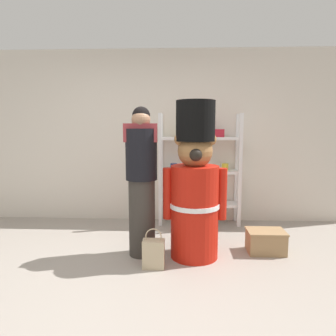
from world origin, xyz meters
TOP-DOWN VIEW (x-y plane):
  - ground_plane at (0.00, 0.00)m, footprint 6.40×6.40m
  - back_wall at (0.00, 2.20)m, footprint 6.40×0.12m
  - merchandise_shelf at (0.75, 1.98)m, footprint 1.20×0.35m
  - teddy_bear_guard at (0.63, 0.73)m, footprint 0.70×0.55m
  - person_shopper at (0.04, 0.76)m, footprint 0.36×0.35m
  - shopping_bag at (0.20, 0.43)m, footprint 0.22×0.14m
  - display_crate at (1.46, 0.88)m, footprint 0.43×0.31m

SIDE VIEW (x-z plane):
  - ground_plane at x=0.00m, z-range 0.00..0.00m
  - display_crate at x=1.46m, z-range 0.00..0.26m
  - shopping_bag at x=0.20m, z-range -0.06..0.36m
  - teddy_bear_guard at x=0.63m, z-range -0.08..1.65m
  - merchandise_shelf at x=0.75m, z-range 0.02..1.66m
  - person_shopper at x=0.04m, z-range 0.03..1.69m
  - back_wall at x=0.00m, z-range 0.00..2.60m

